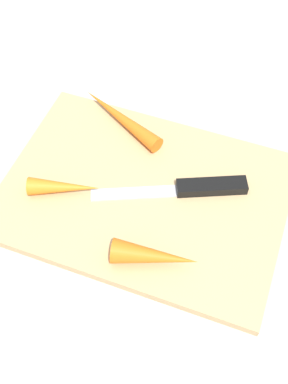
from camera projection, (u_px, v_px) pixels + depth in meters
name	position (u px, v px, depth m)	size (l,w,h in m)	color
ground_plane	(144.00, 197.00, 0.64)	(1.40, 1.40, 0.00)	#ADA8A0
cutting_board	(144.00, 195.00, 0.64)	(0.36, 0.26, 0.01)	tan
knife	(201.00, 187.00, 0.63)	(0.19, 0.10, 0.01)	#B7B7BC
carrot_medium	(155.00, 256.00, 0.56)	(0.03, 0.03, 0.10)	orange
carrot_longest	(121.00, 118.00, 0.69)	(0.02, 0.02, 0.15)	orange
carrot_shortest	(64.00, 187.00, 0.62)	(0.02, 0.02, 0.09)	orange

